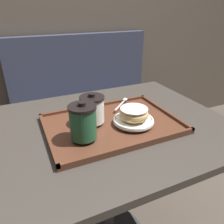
{
  "coord_description": "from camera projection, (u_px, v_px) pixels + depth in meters",
  "views": [
    {
      "loc": [
        -0.3,
        -0.74,
        1.21
      ],
      "look_at": [
        0.02,
        -0.02,
        0.82
      ],
      "focal_mm": 35.0,
      "sensor_mm": 36.0,
      "label": 1
    }
  ],
  "objects": [
    {
      "name": "booth_bench",
      "position": [
        88.0,
        119.0,
        1.89
      ],
      "size": [
        1.16,
        0.44,
        1.0
      ],
      "color": "#33384C",
      "rests_on": "ground_plane"
    },
    {
      "name": "plate_with_chocolate_donut",
      "position": [
        134.0,
        120.0,
        0.88
      ],
      "size": [
        0.16,
        0.16,
        0.01
      ],
      "color": "white",
      "rests_on": "serving_tray"
    },
    {
      "name": "spoon",
      "position": [
        123.0,
        101.0,
        1.06
      ],
      "size": [
        0.12,
        0.11,
        0.01
      ],
      "rotation": [
        0.0,
        0.0,
        0.75
      ],
      "color": "silver",
      "rests_on": "serving_tray"
    },
    {
      "name": "serving_tray",
      "position": [
        112.0,
        124.0,
        0.9
      ],
      "size": [
        0.53,
        0.38,
        0.02
      ],
      "color": "#512D1E",
      "rests_on": "cafe_table"
    },
    {
      "name": "cafe_table",
      "position": [
        106.0,
        156.0,
        0.98
      ],
      "size": [
        1.04,
        0.79,
        0.75
      ],
      "color": "#38332D",
      "rests_on": "ground_plane"
    },
    {
      "name": "wall_behind",
      "position": [
        46.0,
        5.0,
        1.61
      ],
      "size": [
        8.0,
        0.05,
        2.4
      ],
      "color": "brown",
      "rests_on": "ground_plane"
    },
    {
      "name": "donut_chocolate_glazed",
      "position": [
        134.0,
        113.0,
        0.87
      ],
      "size": [
        0.12,
        0.12,
        0.05
      ],
      "color": "#DBB270",
      "rests_on": "plate_with_chocolate_donut"
    },
    {
      "name": "coffee_cup_front",
      "position": [
        83.0,
        122.0,
        0.76
      ],
      "size": [
        0.1,
        0.1,
        0.14
      ],
      "color": "#235638",
      "rests_on": "serving_tray"
    },
    {
      "name": "coffee_cup_rear",
      "position": [
        92.0,
        109.0,
        0.87
      ],
      "size": [
        0.1,
        0.1,
        0.12
      ],
      "color": "white",
      "rests_on": "serving_tray"
    }
  ]
}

